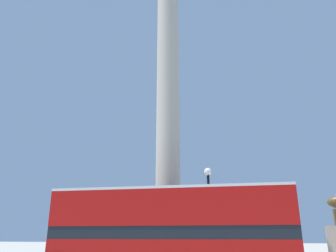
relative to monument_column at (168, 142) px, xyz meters
The scene contains 3 objects.
monument_column is the anchor object (origin of this frame).
bus_b 8.53m from the monument_column, 74.47° to the right, with size 11.08×3.22×4.49m.
street_lamp 6.96m from the monument_column, 47.09° to the right, with size 0.41×0.41×5.90m.
Camera 1 is at (5.42, -21.10, 2.38)m, focal length 35.00 mm.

